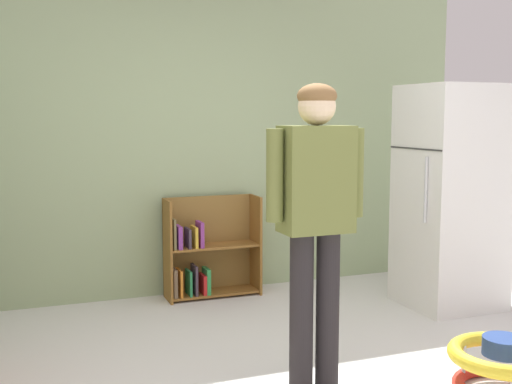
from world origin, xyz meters
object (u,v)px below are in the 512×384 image
object	(u,v)px
refrigerator	(451,197)
baby_walker	(503,366)
standing_person	(316,210)
bookshelf	(206,254)

from	to	relation	value
refrigerator	baby_walker	distance (m)	1.84
refrigerator	baby_walker	xyz separation A→B (m)	(-0.79, -1.50, -0.73)
refrigerator	standing_person	bearing A→B (deg)	-147.68
standing_person	baby_walker	bearing A→B (deg)	-21.39
refrigerator	standing_person	world-z (taller)	refrigerator
standing_person	refrigerator	bearing A→B (deg)	32.32
refrigerator	bookshelf	xyz separation A→B (m)	(-1.77, 0.96, -0.52)
bookshelf	standing_person	xyz separation A→B (m)	(0.01, -2.07, 0.66)
bookshelf	standing_person	size ratio (longest dim) A/B	0.50
baby_walker	bookshelf	bearing A→B (deg)	111.77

